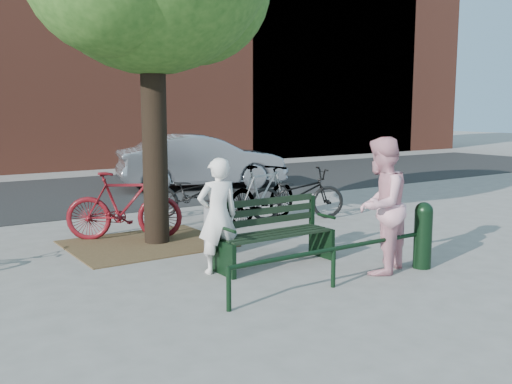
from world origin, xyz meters
TOP-DOWN VIEW (x-y plane):
  - ground at (0.00, 0.00)m, footprint 90.00×90.00m
  - dirt_pit at (-1.00, 2.20)m, footprint 2.40×2.00m
  - road at (0.00, 8.50)m, footprint 40.00×7.00m
  - park_bench at (-0.00, 0.08)m, footprint 1.74×0.54m
  - guard_railing at (0.00, -1.20)m, footprint 3.06×0.06m
  - person_left at (-0.84, 0.15)m, footprint 0.61×0.45m
  - person_right at (0.95, -1.05)m, footprint 1.08×0.98m
  - bollard at (1.60, -1.23)m, footprint 0.25×0.25m
  - litter_bin at (-0.38, 1.00)m, footprint 0.39×0.39m
  - bicycle_b at (-1.15, 2.70)m, footprint 1.93×1.39m
  - bicycle_c at (0.70, 3.74)m, footprint 1.95×1.64m
  - bicycle_d at (1.58, 2.59)m, footprint 1.96×0.97m
  - bicycle_e at (2.34, 2.50)m, footprint 2.05×1.34m
  - parked_car at (2.98, 7.56)m, footprint 4.78×2.65m

SIDE VIEW (x-z plane):
  - ground at x=0.00m, z-range 0.00..0.00m
  - road at x=0.00m, z-range 0.00..0.01m
  - dirt_pit at x=-1.00m, z-range 0.00..0.02m
  - guard_railing at x=0.00m, z-range 0.15..0.66m
  - litter_bin at x=-0.38m, z-range 0.01..0.81m
  - park_bench at x=0.00m, z-range -0.01..0.97m
  - bollard at x=1.60m, z-range 0.03..0.95m
  - bicycle_c at x=0.70m, z-range 0.00..1.01m
  - bicycle_e at x=2.34m, z-range 0.00..1.02m
  - bicycle_d at x=1.58m, z-range 0.00..1.13m
  - bicycle_b at x=-1.15m, z-range 0.00..1.15m
  - parked_car at x=2.98m, z-range 0.00..1.49m
  - person_left at x=-0.84m, z-range 0.00..1.54m
  - person_right at x=0.95m, z-range 0.00..1.81m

